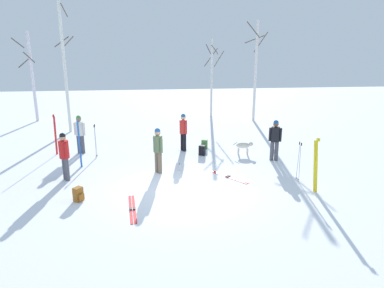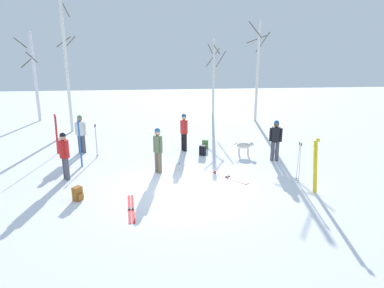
# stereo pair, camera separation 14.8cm
# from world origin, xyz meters

# --- Properties ---
(ground_plane) EXTENTS (60.00, 60.00, 0.00)m
(ground_plane) POSITION_xyz_m (0.00, 0.00, 0.00)
(ground_plane) COLOR white
(person_0) EXTENTS (0.49, 0.34, 1.72)m
(person_0) POSITION_xyz_m (4.11, 2.76, 0.98)
(person_0) COLOR #4C4C56
(person_0) RESTS_ON ground_plane
(person_1) EXTENTS (0.50, 0.34, 1.72)m
(person_1) POSITION_xyz_m (-4.08, 4.80, 0.98)
(person_1) COLOR #4C4C56
(person_1) RESTS_ON ground_plane
(person_2) EXTENTS (0.34, 0.44, 1.72)m
(person_2) POSITION_xyz_m (-0.72, 1.86, 0.98)
(person_2) COLOR #72604C
(person_2) RESTS_ON ground_plane
(person_3) EXTENTS (0.34, 0.44, 1.72)m
(person_3) POSITION_xyz_m (-3.99, 1.51, 0.98)
(person_3) COLOR #4C4C56
(person_3) RESTS_ON ground_plane
(person_4) EXTENTS (0.34, 0.47, 1.72)m
(person_4) POSITION_xyz_m (0.50, 4.63, 0.98)
(person_4) COLOR black
(person_4) RESTS_ON ground_plane
(dog) EXTENTS (0.89, 0.31, 0.57)m
(dog) POSITION_xyz_m (3.10, 3.73, 0.39)
(dog) COLOR beige
(dog) RESTS_ON ground_plane
(ski_pair_planted_0) EXTENTS (0.18, 0.22, 1.80)m
(ski_pair_planted_0) POSITION_xyz_m (4.25, -0.54, 0.89)
(ski_pair_planted_0) COLOR yellow
(ski_pair_planted_0) RESTS_ON ground_plane
(ski_pair_planted_1) EXTENTS (0.10, 0.13, 1.87)m
(ski_pair_planted_1) POSITION_xyz_m (-3.74, 2.89, 0.93)
(ski_pair_planted_1) COLOR blue
(ski_pair_planted_1) RESTS_ON ground_plane
(ski_pair_planted_2) EXTENTS (0.08, 0.20, 1.79)m
(ski_pair_planted_2) POSITION_xyz_m (-5.12, 4.76, 0.89)
(ski_pair_planted_2) COLOR red
(ski_pair_planted_2) RESTS_ON ground_plane
(ski_pair_lying_0) EXTENTS (0.33, 1.87, 0.05)m
(ski_pair_lying_0) POSITION_xyz_m (-1.56, -1.12, 0.01)
(ski_pair_lying_0) COLOR red
(ski_pair_lying_0) RESTS_ON ground_plane
(ski_pair_lying_1) EXTENTS (1.16, 1.49, 0.05)m
(ski_pair_lying_1) POSITION_xyz_m (1.80, 1.06, 0.01)
(ski_pair_lying_1) COLOR red
(ski_pair_lying_1) RESTS_ON ground_plane
(ski_poles_0) EXTENTS (0.07, 0.25, 1.45)m
(ski_poles_0) POSITION_xyz_m (-3.31, 4.05, 0.77)
(ski_poles_0) COLOR #B2B2BC
(ski_poles_0) RESTS_ON ground_plane
(ski_poles_1) EXTENTS (0.07, 0.25, 1.41)m
(ski_poles_1) POSITION_xyz_m (4.13, 0.41, 0.75)
(ski_poles_1) COLOR #B2B2BC
(ski_poles_1) RESTS_ON ground_plane
(backpack_0) EXTENTS (0.31, 0.33, 0.44)m
(backpack_0) POSITION_xyz_m (1.50, 4.81, 0.21)
(backpack_0) COLOR #4C7F3F
(backpack_0) RESTS_ON ground_plane
(backpack_1) EXTENTS (0.34, 0.34, 0.44)m
(backpack_1) POSITION_xyz_m (-3.22, -0.36, 0.21)
(backpack_1) COLOR #99591E
(backpack_1) RESTS_ON ground_plane
(backpack_2) EXTENTS (0.32, 0.34, 0.44)m
(backpack_2) POSITION_xyz_m (1.24, 3.85, 0.21)
(backpack_2) COLOR black
(backpack_2) RESTS_ON ground_plane
(water_bottle_0) EXTENTS (0.07, 0.07, 0.28)m
(water_bottle_0) POSITION_xyz_m (0.09, 1.97, 0.13)
(water_bottle_0) COLOR silver
(water_bottle_0) RESTS_ON ground_plane
(birch_tree_0) EXTENTS (1.34, 1.64, 5.60)m
(birch_tree_0) POSITION_xyz_m (-8.31, 12.55, 2.90)
(birch_tree_0) COLOR silver
(birch_tree_0) RESTS_ON ground_plane
(birch_tree_1) EXTENTS (1.11, 1.00, 7.59)m
(birch_tree_1) POSITION_xyz_m (-5.48, 9.21, 3.86)
(birch_tree_1) COLOR white
(birch_tree_1) RESTS_ON ground_plane
(birch_tree_2) EXTENTS (1.25, 1.20, 5.22)m
(birch_tree_2) POSITION_xyz_m (3.30, 13.09, 2.76)
(birch_tree_2) COLOR silver
(birch_tree_2) RESTS_ON ground_plane
(birch_tree_3) EXTENTS (1.37, 1.37, 6.23)m
(birch_tree_3) POSITION_xyz_m (5.75, 11.07, 3.28)
(birch_tree_3) COLOR silver
(birch_tree_3) RESTS_ON ground_plane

